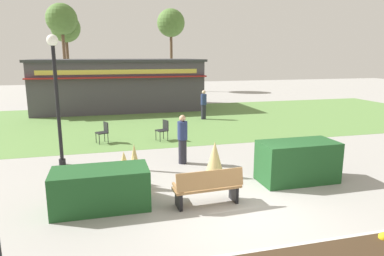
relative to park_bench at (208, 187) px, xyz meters
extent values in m
plane|color=#999691|center=(0.78, -0.45, -0.48)|extent=(80.00, 80.00, 0.00)
cube|color=#5B8442|center=(0.78, 11.53, -0.48)|extent=(36.00, 12.00, 0.01)
sphere|color=gold|center=(2.76, -2.65, -0.29)|extent=(0.19, 0.19, 0.19)
cube|color=#9E7547|center=(0.00, 0.07, -0.03)|extent=(1.72, 0.57, 0.06)
cube|color=#9E7547|center=(0.01, -0.15, 0.25)|extent=(1.70, 0.22, 0.44)
cube|color=black|center=(-0.73, 0.03, -0.26)|extent=(0.10, 0.44, 0.45)
cube|color=black|center=(0.73, 0.11, -0.26)|extent=(0.10, 0.44, 0.45)
cube|color=#9E7547|center=(-0.81, 0.02, 0.09)|extent=(0.08, 0.44, 0.06)
cube|color=#9E7547|center=(0.81, 0.11, 0.09)|extent=(0.08, 0.44, 0.06)
cube|color=#1E4C23|center=(-2.55, 0.52, 0.02)|extent=(2.29, 1.10, 0.99)
cube|color=#1E4C23|center=(3.05, 0.96, 0.12)|extent=(2.27, 1.10, 1.20)
cone|color=tan|center=(-1.67, 1.13, 0.07)|extent=(0.77, 0.77, 1.09)
cone|color=tan|center=(0.82, 1.94, 0.07)|extent=(0.62, 0.62, 1.10)
cone|color=tan|center=(-1.90, 2.03, 0.00)|extent=(0.62, 0.62, 0.96)
cone|color=tan|center=(-1.63, 1.61, 0.16)|extent=(0.54, 0.54, 1.28)
cylinder|color=black|center=(-3.84, 4.35, -0.38)|extent=(0.22, 0.22, 0.20)
cylinder|color=black|center=(-3.84, 4.35, 1.50)|extent=(0.12, 0.12, 3.97)
sphere|color=white|center=(-3.84, 4.35, 3.65)|extent=(0.36, 0.36, 0.36)
cylinder|color=#2D4233|center=(3.35, 1.05, -0.09)|extent=(0.52, 0.52, 0.79)
cube|color=#47424C|center=(-1.28, 16.62, 1.14)|extent=(10.83, 4.98, 3.24)
cube|color=#333338|center=(-1.28, 16.62, 2.84)|extent=(11.13, 5.28, 0.16)
cube|color=maroon|center=(-1.28, 13.95, 1.85)|extent=(10.93, 0.36, 0.08)
cube|color=#D8CC4C|center=(-1.28, 14.11, 2.17)|extent=(9.75, 0.04, 0.28)
cube|color=black|center=(0.02, 6.85, -0.03)|extent=(0.56, 0.56, 0.04)
cube|color=black|center=(0.21, 6.91, 0.19)|extent=(0.19, 0.43, 0.44)
cylinder|color=black|center=(-0.22, 6.96, -0.26)|extent=(0.03, 0.03, 0.45)
cylinder|color=black|center=(-0.09, 6.60, -0.26)|extent=(0.03, 0.03, 0.45)
cylinder|color=black|center=(0.14, 7.09, -0.26)|extent=(0.03, 0.03, 0.45)
cylinder|color=black|center=(0.26, 6.73, -0.26)|extent=(0.03, 0.03, 0.45)
cube|color=black|center=(-2.51, 7.04, -0.03)|extent=(0.57, 0.57, 0.04)
cube|color=black|center=(-2.32, 7.11, 0.19)|extent=(0.20, 0.42, 0.44)
cylinder|color=black|center=(-2.76, 7.15, -0.26)|extent=(0.03, 0.03, 0.45)
cylinder|color=black|center=(-2.62, 6.79, -0.26)|extent=(0.03, 0.03, 0.45)
cylinder|color=black|center=(-2.40, 7.28, -0.26)|extent=(0.03, 0.03, 0.45)
cylinder|color=black|center=(-2.27, 6.93, -0.26)|extent=(0.03, 0.03, 0.45)
cylinder|color=#23232D|center=(0.17, 3.47, -0.06)|extent=(0.28, 0.28, 0.85)
cylinder|color=navy|center=(0.17, 3.47, 0.68)|extent=(0.34, 0.34, 0.62)
sphere|color=tan|center=(0.17, 3.47, 1.10)|extent=(0.22, 0.22, 0.22)
cylinder|color=#23232D|center=(3.25, 11.30, -0.06)|extent=(0.28, 0.28, 0.85)
cylinder|color=navy|center=(3.25, 11.30, 0.68)|extent=(0.34, 0.34, 0.62)
sphere|color=beige|center=(3.25, 11.30, 1.10)|extent=(0.22, 0.22, 0.22)
cube|color=silver|center=(-3.39, 23.18, 0.07)|extent=(4.29, 2.03, 0.60)
cube|color=black|center=(-3.54, 23.19, 0.50)|extent=(2.40, 1.71, 0.44)
cylinder|color=black|center=(-2.04, 24.03, -0.16)|extent=(0.65, 0.26, 0.64)
cylinder|color=black|center=(-2.14, 22.19, -0.16)|extent=(0.65, 0.26, 0.64)
cylinder|color=black|center=(-4.64, 24.17, -0.16)|extent=(0.65, 0.26, 0.64)
cylinder|color=black|center=(-4.74, 22.34, -0.16)|extent=(0.65, 0.26, 0.64)
cube|color=#2D6638|center=(1.44, 23.18, 0.07)|extent=(4.21, 1.81, 0.60)
cube|color=black|center=(1.29, 23.18, 0.50)|extent=(2.32, 1.59, 0.44)
cylinder|color=black|center=(2.73, 24.11, -0.16)|extent=(0.64, 0.22, 0.64)
cylinder|color=black|center=(2.74, 22.27, -0.16)|extent=(0.64, 0.22, 0.64)
cylinder|color=black|center=(0.13, 24.10, -0.16)|extent=(0.64, 0.22, 0.64)
cylinder|color=black|center=(0.14, 22.26, -0.16)|extent=(0.64, 0.22, 0.64)
cylinder|color=brown|center=(-5.63, 26.84, 2.41)|extent=(0.28, 0.28, 5.78)
sphere|color=#4C7233|center=(-5.63, 26.84, 6.40)|extent=(2.80, 2.80, 2.80)
cylinder|color=brown|center=(4.68, 27.86, 2.40)|extent=(0.28, 0.28, 5.76)
sphere|color=#4C7233|center=(4.68, 27.86, 6.38)|extent=(2.80, 2.80, 2.80)
cylinder|color=brown|center=(-5.52, 28.90, 2.10)|extent=(0.28, 0.28, 5.17)
sphere|color=#4C7233|center=(-5.52, 28.90, 5.79)|extent=(2.80, 2.80, 2.80)
camera|label=1|loc=(-2.39, -7.59, 3.18)|focal=32.09mm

